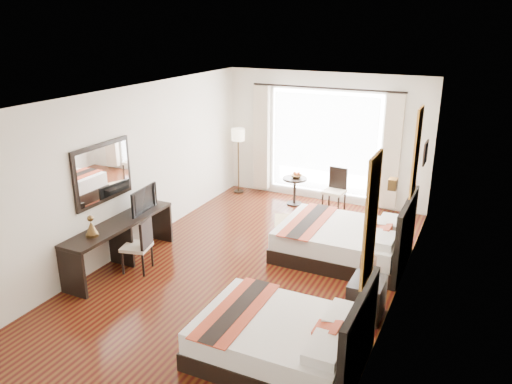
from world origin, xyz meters
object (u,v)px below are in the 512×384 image
at_px(desk_chair, 138,255).
at_px(table_lamp, 368,264).
at_px(bed_near, 284,339).
at_px(fruit_bowl, 296,176).
at_px(bed_far, 346,241).
at_px(television, 140,199).
at_px(window_chair, 334,198).
at_px(floor_lamp, 238,139).
at_px(side_table, 295,191).
at_px(vase, 365,282).
at_px(console_desk, 121,243).
at_px(nightstand, 366,298).

bearing_deg(desk_chair, table_lamp, 172.38).
bearing_deg(desk_chair, bed_near, 147.10).
bearing_deg(fruit_bowl, bed_far, -50.50).
distance_m(television, window_chair, 4.15).
bearing_deg(bed_far, table_lamp, -65.34).
height_order(television, floor_lamp, floor_lamp).
distance_m(desk_chair, window_chair, 4.41).
height_order(table_lamp, side_table, table_lamp).
height_order(vase, desk_chair, desk_chair).
bearing_deg(floor_lamp, bed_near, -57.66).
distance_m(bed_near, console_desk, 3.50).
height_order(vase, floor_lamp, floor_lamp).
bearing_deg(table_lamp, vase, -85.23).
xyz_separation_m(nightstand, window_chair, (-1.56, 3.63, 0.01)).
bearing_deg(bed_near, television, 153.43).
bearing_deg(floor_lamp, nightstand, -44.23).
xyz_separation_m(bed_far, television, (-3.22, -1.28, 0.66)).
xyz_separation_m(desk_chair, fruit_bowl, (1.18, 3.92, 0.36)).
bearing_deg(floor_lamp, console_desk, -90.98).
distance_m(bed_far, desk_chair, 3.43).
relative_size(console_desk, fruit_bowl, 9.17).
height_order(table_lamp, fruit_bowl, table_lamp).
distance_m(console_desk, television, 0.80).
height_order(bed_far, table_lamp, bed_far).
height_order(nightstand, vase, vase).
distance_m(floor_lamp, window_chair, 2.55).
bearing_deg(side_table, fruit_bowl, 47.58).
distance_m(bed_far, console_desk, 3.72).
bearing_deg(nightstand, side_table, 124.08).
distance_m(television, desk_chair, 0.98).
bearing_deg(table_lamp, window_chair, 113.22).
xyz_separation_m(television, desk_chair, (0.35, -0.60, -0.69)).
height_order(table_lamp, television, television).
xyz_separation_m(console_desk, floor_lamp, (0.07, 4.04, 0.89)).
bearing_deg(bed_near, vase, 62.09).
bearing_deg(window_chair, console_desk, -26.26).
distance_m(nightstand, floor_lamp, 5.54).
distance_m(bed_far, table_lamp, 1.73).
xyz_separation_m(bed_near, vase, (0.64, 1.20, 0.29)).
relative_size(vase, window_chair, 0.16).
bearing_deg(bed_near, window_chair, 100.36).
bearing_deg(fruit_bowl, television, -114.80).
bearing_deg(floor_lamp, side_table, -7.44).
bearing_deg(nightstand, console_desk, -176.58).
xyz_separation_m(table_lamp, floor_lamp, (-3.87, 3.74, 0.53)).
xyz_separation_m(bed_far, nightstand, (0.73, -1.59, -0.04)).
height_order(nightstand, side_table, side_table).
bearing_deg(nightstand, floor_lamp, 135.77).
relative_size(floor_lamp, window_chair, 1.66).
height_order(console_desk, television, television).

